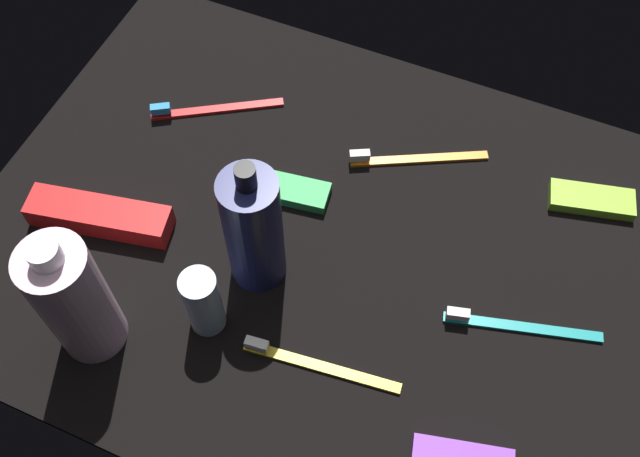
{
  "coord_description": "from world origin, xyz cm",
  "views": [
    {
      "loc": [
        -17.93,
        41.63,
        78.22
      ],
      "look_at": [
        0.0,
        0.0,
        3.0
      ],
      "focal_mm": 41.65,
      "sensor_mm": 36.0,
      "label": 1
    }
  ],
  "objects_px": {
    "deodorant_stick": "(203,302)",
    "snack_bar_green": "(288,190)",
    "toothbrush_teal": "(513,325)",
    "toothpaste_box_red": "(100,216)",
    "toothbrush_yellow": "(312,363)",
    "toothbrush_red": "(209,108)",
    "toothbrush_orange": "(411,158)",
    "snack_bar_lime": "(591,200)",
    "bodywash_bottle": "(74,299)",
    "lotion_bottle": "(253,230)"
  },
  "relations": [
    {
      "from": "deodorant_stick",
      "to": "snack_bar_green",
      "type": "relative_size",
      "value": 0.94
    },
    {
      "from": "deodorant_stick",
      "to": "toothbrush_teal",
      "type": "distance_m",
      "value": 0.35
    },
    {
      "from": "deodorant_stick",
      "to": "toothpaste_box_red",
      "type": "height_order",
      "value": "deodorant_stick"
    },
    {
      "from": "toothbrush_yellow",
      "to": "toothbrush_teal",
      "type": "height_order",
      "value": "same"
    },
    {
      "from": "toothbrush_red",
      "to": "toothbrush_orange",
      "type": "bearing_deg",
      "value": -173.94
    },
    {
      "from": "toothbrush_teal",
      "to": "snack_bar_lime",
      "type": "height_order",
      "value": "toothbrush_teal"
    },
    {
      "from": "deodorant_stick",
      "to": "toothbrush_yellow",
      "type": "height_order",
      "value": "deodorant_stick"
    },
    {
      "from": "bodywash_bottle",
      "to": "toothbrush_orange",
      "type": "height_order",
      "value": "bodywash_bottle"
    },
    {
      "from": "deodorant_stick",
      "to": "snack_bar_green",
      "type": "xyz_separation_m",
      "value": [
        -0.01,
        -0.2,
        -0.04
      ]
    },
    {
      "from": "snack_bar_green",
      "to": "snack_bar_lime",
      "type": "height_order",
      "value": "same"
    },
    {
      "from": "toothbrush_red",
      "to": "toothpaste_box_red",
      "type": "bearing_deg",
      "value": 79.78
    },
    {
      "from": "lotion_bottle",
      "to": "toothbrush_red",
      "type": "relative_size",
      "value": 1.27
    },
    {
      "from": "bodywash_bottle",
      "to": "deodorant_stick",
      "type": "height_order",
      "value": "bodywash_bottle"
    },
    {
      "from": "toothbrush_teal",
      "to": "toothpaste_box_red",
      "type": "distance_m",
      "value": 0.51
    },
    {
      "from": "toothbrush_red",
      "to": "toothpaste_box_red",
      "type": "distance_m",
      "value": 0.21
    },
    {
      "from": "lotion_bottle",
      "to": "toothbrush_teal",
      "type": "xyz_separation_m",
      "value": [
        -0.3,
        -0.05,
        -0.08
      ]
    },
    {
      "from": "toothpaste_box_red",
      "to": "snack_bar_green",
      "type": "distance_m",
      "value": 0.23
    },
    {
      "from": "lotion_bottle",
      "to": "toothbrush_red",
      "type": "height_order",
      "value": "lotion_bottle"
    },
    {
      "from": "toothbrush_red",
      "to": "snack_bar_green",
      "type": "height_order",
      "value": "toothbrush_red"
    },
    {
      "from": "lotion_bottle",
      "to": "bodywash_bottle",
      "type": "distance_m",
      "value": 0.2
    },
    {
      "from": "toothpaste_box_red",
      "to": "snack_bar_lime",
      "type": "height_order",
      "value": "toothpaste_box_red"
    },
    {
      "from": "bodywash_bottle",
      "to": "toothbrush_teal",
      "type": "height_order",
      "value": "bodywash_bottle"
    },
    {
      "from": "snack_bar_lime",
      "to": "toothbrush_yellow",
      "type": "bearing_deg",
      "value": 41.29
    },
    {
      "from": "toothbrush_teal",
      "to": "lotion_bottle",
      "type": "bearing_deg",
      "value": 8.72
    },
    {
      "from": "toothbrush_yellow",
      "to": "toothbrush_red",
      "type": "distance_m",
      "value": 0.39
    },
    {
      "from": "bodywash_bottle",
      "to": "deodorant_stick",
      "type": "xyz_separation_m",
      "value": [
        -0.11,
        -0.06,
        -0.04
      ]
    },
    {
      "from": "toothbrush_red",
      "to": "deodorant_stick",
      "type": "bearing_deg",
      "value": 117.53
    },
    {
      "from": "toothbrush_red",
      "to": "toothpaste_box_red",
      "type": "xyz_separation_m",
      "value": [
        0.04,
        0.21,
        0.01
      ]
    },
    {
      "from": "lotion_bottle",
      "to": "snack_bar_green",
      "type": "height_order",
      "value": "lotion_bottle"
    },
    {
      "from": "lotion_bottle",
      "to": "toothbrush_yellow",
      "type": "distance_m",
      "value": 0.16
    },
    {
      "from": "toothbrush_yellow",
      "to": "toothpaste_box_red",
      "type": "xyz_separation_m",
      "value": [
        0.31,
        -0.07,
        0.01
      ]
    },
    {
      "from": "lotion_bottle",
      "to": "toothbrush_teal",
      "type": "bearing_deg",
      "value": -171.28
    },
    {
      "from": "bodywash_bottle",
      "to": "toothbrush_yellow",
      "type": "xyz_separation_m",
      "value": [
        -0.24,
        -0.06,
        -0.08
      ]
    },
    {
      "from": "lotion_bottle",
      "to": "snack_bar_green",
      "type": "relative_size",
      "value": 1.95
    },
    {
      "from": "snack_bar_lime",
      "to": "toothbrush_red",
      "type": "bearing_deg",
      "value": -7.22
    },
    {
      "from": "lotion_bottle",
      "to": "snack_bar_green",
      "type": "distance_m",
      "value": 0.14
    },
    {
      "from": "toothpaste_box_red",
      "to": "snack_bar_lime",
      "type": "distance_m",
      "value": 0.61
    },
    {
      "from": "snack_bar_lime",
      "to": "bodywash_bottle",
      "type": "bearing_deg",
      "value": 26.3
    },
    {
      "from": "snack_bar_green",
      "to": "deodorant_stick",
      "type": "bearing_deg",
      "value": 78.57
    },
    {
      "from": "toothpaste_box_red",
      "to": "snack_bar_green",
      "type": "xyz_separation_m",
      "value": [
        -0.19,
        -0.13,
        -0.01
      ]
    },
    {
      "from": "bodywash_bottle",
      "to": "snack_bar_green",
      "type": "bearing_deg",
      "value": -114.89
    },
    {
      "from": "toothpaste_box_red",
      "to": "snack_bar_green",
      "type": "relative_size",
      "value": 1.69
    },
    {
      "from": "bodywash_bottle",
      "to": "toothbrush_yellow",
      "type": "height_order",
      "value": "bodywash_bottle"
    },
    {
      "from": "toothbrush_teal",
      "to": "toothpaste_box_red",
      "type": "bearing_deg",
      "value": 7.35
    },
    {
      "from": "toothbrush_orange",
      "to": "snack_bar_green",
      "type": "relative_size",
      "value": 1.59
    },
    {
      "from": "deodorant_stick",
      "to": "snack_bar_green",
      "type": "height_order",
      "value": "deodorant_stick"
    },
    {
      "from": "deodorant_stick",
      "to": "toothbrush_yellow",
      "type": "xyz_separation_m",
      "value": [
        -0.13,
        0.0,
        -0.04
      ]
    },
    {
      "from": "bodywash_bottle",
      "to": "snack_bar_lime",
      "type": "bearing_deg",
      "value": -140.14
    },
    {
      "from": "deodorant_stick",
      "to": "toothbrush_teal",
      "type": "height_order",
      "value": "deodorant_stick"
    },
    {
      "from": "deodorant_stick",
      "to": "toothbrush_red",
      "type": "distance_m",
      "value": 0.31
    }
  ]
}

